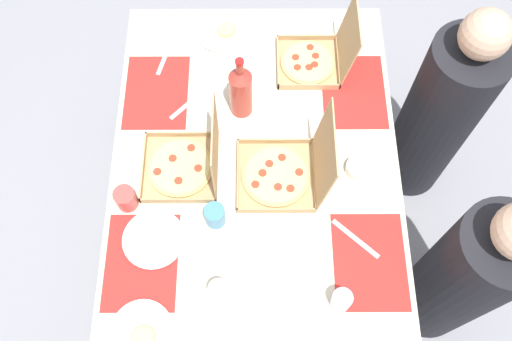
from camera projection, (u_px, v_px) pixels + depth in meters
The scene contains 24 objects.
ground_plane at pixel (256, 233), 2.78m from camera, with size 6.00×6.00×0.00m, color gray.
dining_table at pixel (256, 180), 2.19m from camera, with size 1.60×1.12×0.75m.
placemat_near_left at pixel (157, 92), 2.26m from camera, with size 0.36×0.26×0.00m, color red.
placemat_near_right at pixel (142, 262), 1.95m from camera, with size 0.36×0.26×0.00m, color red.
placemat_far_left at pixel (354, 91), 2.26m from camera, with size 0.36×0.26×0.00m, color red.
placemat_far_right at pixel (370, 261), 1.95m from camera, with size 0.36×0.26×0.00m, color red.
pizza_box_center at pixel (317, 58), 2.28m from camera, with size 0.26×0.30×0.29m.
pizza_box_corner_right at pixel (287, 171), 2.05m from camera, with size 0.30×0.34×0.33m.
pizza_box_edge_far at pixel (188, 163), 2.07m from camera, with size 0.29×0.29×0.32m.
plate_far_left at pixel (143, 332), 1.84m from camera, with size 0.21×0.21×0.03m.
plate_near_left at pixel (291, 313), 1.87m from camera, with size 0.22×0.22×0.02m.
plate_middle at pixel (222, 33), 2.38m from camera, with size 0.21×0.21×0.03m.
plate_far_right at pixel (155, 239), 1.98m from camera, with size 0.23×0.23×0.02m.
soda_bottle at pixel (241, 91), 2.11m from camera, with size 0.09×0.09×0.32m.
cup_spare at pixel (127, 199), 2.01m from camera, with size 0.08×0.08×0.09m, color #BF4742.
cup_red at pixel (220, 291), 1.86m from camera, with size 0.07×0.07×0.09m, color silver.
cup_clear_right at pixel (342, 300), 1.85m from camera, with size 0.07×0.07×0.09m, color silver.
cup_clear_left at pixel (216, 215), 1.98m from camera, with size 0.08×0.08×0.09m, color teal.
condiment_bowl at pixel (359, 168), 2.09m from camera, with size 0.10×0.10×0.04m, color white.
knife_by_far_left at pixel (190, 103), 2.24m from camera, with size 0.21×0.02×0.01m, color #B7B7BC.
knife_by_near_left at pixel (166, 55), 2.34m from camera, with size 0.21×0.02×0.01m, color #B7B7BC.
knife_by_near_right at pixel (356, 239), 1.99m from camera, with size 0.21×0.02×0.01m, color #B7B7BC.
diner_left_seat at pixel (438, 117), 2.45m from camera, with size 0.32×0.32×1.20m.
diner_right_seat at pixel (463, 277), 2.16m from camera, with size 0.32×0.32×1.16m.
Camera 1 is at (0.90, -0.00, 2.65)m, focal length 38.32 mm.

